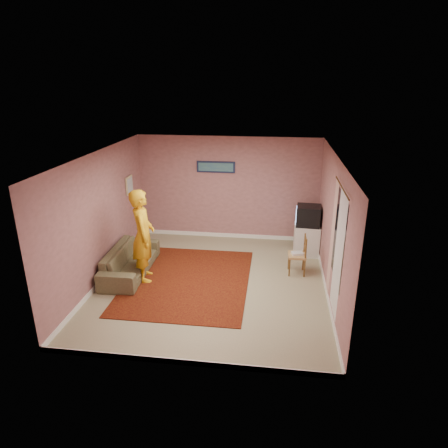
# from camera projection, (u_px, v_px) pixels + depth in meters

# --- Properties ---
(ground) EXTENTS (5.00, 5.00, 0.00)m
(ground) POSITION_uv_depth(u_px,v_px,m) (213.00, 283.00, 8.10)
(ground) COLOR gray
(ground) RESTS_ON ground
(wall_back) EXTENTS (4.50, 0.02, 2.60)m
(wall_back) POSITION_uv_depth(u_px,v_px,m) (228.00, 189.00, 9.98)
(wall_back) COLOR #AA7074
(wall_back) RESTS_ON ground
(wall_front) EXTENTS (4.50, 0.02, 2.60)m
(wall_front) POSITION_uv_depth(u_px,v_px,m) (182.00, 286.00, 5.33)
(wall_front) COLOR #AA7074
(wall_front) RESTS_ON ground
(wall_left) EXTENTS (0.02, 5.00, 2.60)m
(wall_left) POSITION_uv_depth(u_px,v_px,m) (100.00, 218.00, 7.93)
(wall_left) COLOR #AA7074
(wall_left) RESTS_ON ground
(wall_right) EXTENTS (0.02, 5.00, 2.60)m
(wall_right) POSITION_uv_depth(u_px,v_px,m) (332.00, 228.00, 7.37)
(wall_right) COLOR #AA7074
(wall_right) RESTS_ON ground
(ceiling) EXTENTS (4.50, 5.00, 0.02)m
(ceiling) POSITION_uv_depth(u_px,v_px,m) (211.00, 155.00, 7.20)
(ceiling) COLOR silver
(ceiling) RESTS_ON wall_back
(baseboard_back) EXTENTS (4.50, 0.02, 0.10)m
(baseboard_back) POSITION_uv_depth(u_px,v_px,m) (228.00, 235.00, 10.40)
(baseboard_back) COLOR white
(baseboard_back) RESTS_ON ground
(baseboard_front) EXTENTS (4.50, 0.02, 0.10)m
(baseboard_front) POSITION_uv_depth(u_px,v_px,m) (185.00, 362.00, 5.77)
(baseboard_front) COLOR white
(baseboard_front) RESTS_ON ground
(baseboard_left) EXTENTS (0.02, 5.00, 0.10)m
(baseboard_left) POSITION_uv_depth(u_px,v_px,m) (107.00, 274.00, 8.36)
(baseboard_left) COLOR white
(baseboard_left) RESTS_ON ground
(baseboard_right) EXTENTS (0.02, 5.00, 0.10)m
(baseboard_right) POSITION_uv_depth(u_px,v_px,m) (326.00, 288.00, 7.81)
(baseboard_right) COLOR white
(baseboard_right) RESTS_ON ground
(window) EXTENTS (0.01, 1.10, 1.50)m
(window) POSITION_uv_depth(u_px,v_px,m) (339.00, 239.00, 6.48)
(window) COLOR black
(window) RESTS_ON wall_right
(curtain_sheer) EXTENTS (0.01, 0.75, 2.10)m
(curtain_sheer) POSITION_uv_depth(u_px,v_px,m) (338.00, 254.00, 6.41)
(curtain_sheer) COLOR silver
(curtain_sheer) RESTS_ON wall_right
(curtain_floral) EXTENTS (0.01, 0.35, 2.10)m
(curtain_floral) POSITION_uv_depth(u_px,v_px,m) (332.00, 238.00, 7.07)
(curtain_floral) COLOR beige
(curtain_floral) RESTS_ON wall_right
(curtain_rod) EXTENTS (0.02, 1.40, 0.02)m
(curtain_rod) POSITION_uv_depth(u_px,v_px,m) (342.00, 187.00, 6.19)
(curtain_rod) COLOR brown
(curtain_rod) RESTS_ON wall_right
(picture_back) EXTENTS (0.95, 0.04, 0.28)m
(picture_back) POSITION_uv_depth(u_px,v_px,m) (216.00, 167.00, 9.79)
(picture_back) COLOR #151C39
(picture_back) RESTS_ON wall_back
(picture_left) EXTENTS (0.04, 0.38, 0.42)m
(picture_left) POSITION_uv_depth(u_px,v_px,m) (129.00, 185.00, 9.33)
(picture_left) COLOR beige
(picture_left) RESTS_ON wall_left
(area_rug) EXTENTS (2.48, 3.09, 0.02)m
(area_rug) POSITION_uv_depth(u_px,v_px,m) (188.00, 280.00, 8.18)
(area_rug) COLOR #310507
(area_rug) RESTS_ON ground
(tv_cabinet) EXTENTS (0.57, 0.52, 0.73)m
(tv_cabinet) POSITION_uv_depth(u_px,v_px,m) (306.00, 240.00, 9.30)
(tv_cabinet) COLOR silver
(tv_cabinet) RESTS_ON ground
(crt_tv) EXTENTS (0.57, 0.52, 0.46)m
(crt_tv) POSITION_uv_depth(u_px,v_px,m) (308.00, 216.00, 9.10)
(crt_tv) COLOR black
(crt_tv) RESTS_ON tv_cabinet
(chair_a) EXTENTS (0.48, 0.47, 0.46)m
(chair_a) POSITION_uv_depth(u_px,v_px,m) (305.00, 226.00, 9.73)
(chair_a) COLOR tan
(chair_a) RESTS_ON ground
(dvd_player) EXTENTS (0.42, 0.34, 0.06)m
(dvd_player) POSITION_uv_depth(u_px,v_px,m) (305.00, 228.00, 9.75)
(dvd_player) COLOR #AEADB2
(dvd_player) RESTS_ON chair_a
(blue_throw) EXTENTS (0.38, 0.05, 0.39)m
(blue_throw) POSITION_uv_depth(u_px,v_px,m) (305.00, 219.00, 9.67)
(blue_throw) COLOR #8EC4E9
(blue_throw) RESTS_ON chair_a
(chair_b) EXTENTS (0.37, 0.39, 0.46)m
(chair_b) POSITION_uv_depth(u_px,v_px,m) (297.00, 251.00, 8.33)
(chair_b) COLOR tan
(chair_b) RESTS_ON ground
(game_console) EXTENTS (0.26, 0.22, 0.05)m
(game_console) POSITION_uv_depth(u_px,v_px,m) (297.00, 253.00, 8.35)
(game_console) COLOR silver
(game_console) RESTS_ON chair_b
(sofa) EXTENTS (0.80, 1.96, 0.57)m
(sofa) POSITION_uv_depth(u_px,v_px,m) (130.00, 260.00, 8.43)
(sofa) COLOR brown
(sofa) RESTS_ON ground
(person) EXTENTS (0.65, 0.80, 1.91)m
(person) POSITION_uv_depth(u_px,v_px,m) (143.00, 236.00, 7.95)
(person) COLOR gold
(person) RESTS_ON ground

